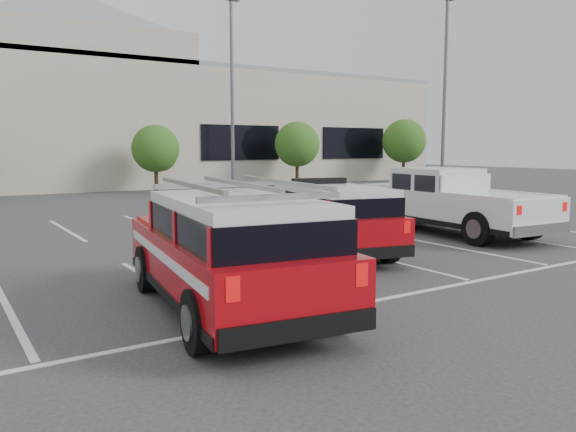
% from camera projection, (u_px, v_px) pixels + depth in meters
% --- Properties ---
extents(ground, '(120.00, 120.00, 0.00)m').
position_uv_depth(ground, '(284.00, 271.00, 12.17)').
color(ground, '#303033').
rests_on(ground, ground).
extents(stall_markings, '(23.00, 15.00, 0.01)m').
position_uv_depth(stall_markings, '(199.00, 242.00, 15.93)').
color(stall_markings, silver).
rests_on(stall_markings, ground).
extents(convention_building, '(60.00, 16.99, 13.20)m').
position_uv_depth(convention_building, '(37.00, 117.00, 38.29)').
color(convention_building, beige).
rests_on(convention_building, ground).
extents(tree_mid_right, '(2.77, 2.77, 3.99)m').
position_uv_depth(tree_mid_right, '(157.00, 150.00, 33.01)').
color(tree_mid_right, '#3F2B19').
rests_on(tree_mid_right, ground).
extents(tree_right, '(3.07, 3.07, 4.42)m').
position_uv_depth(tree_right, '(298.00, 146.00, 38.34)').
color(tree_right, '#3F2B19').
rests_on(tree_right, ground).
extents(tree_far_right, '(3.37, 3.37, 4.85)m').
position_uv_depth(tree_far_right, '(404.00, 143.00, 43.68)').
color(tree_far_right, '#3F2B19').
rests_on(tree_far_right, ground).
extents(light_pole_mid, '(0.90, 0.60, 10.24)m').
position_uv_depth(light_pole_mid, '(232.00, 98.00, 28.66)').
color(light_pole_mid, '#59595E').
rests_on(light_pole_mid, ground).
extents(light_pole_right, '(0.90, 0.60, 10.24)m').
position_uv_depth(light_pole_right, '(444.00, 98.00, 28.48)').
color(light_pole_right, '#59595E').
rests_on(light_pole_right, ground).
extents(fire_chief_suv, '(3.12, 5.67, 1.89)m').
position_uv_depth(fire_chief_suv, '(326.00, 223.00, 14.25)').
color(fire_chief_suv, '#A2070E').
rests_on(fire_chief_suv, ground).
extents(white_pickup, '(2.70, 6.71, 2.02)m').
position_uv_depth(white_pickup, '(448.00, 207.00, 17.63)').
color(white_pickup, silver).
rests_on(white_pickup, ground).
extents(ladder_suv, '(2.89, 5.73, 2.16)m').
position_uv_depth(ladder_suv, '(230.00, 260.00, 9.12)').
color(ladder_suv, '#A2070E').
rests_on(ladder_suv, ground).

